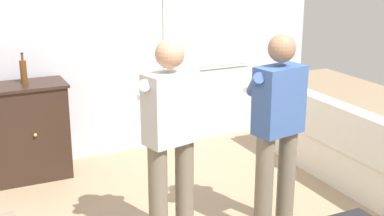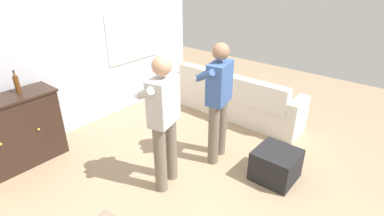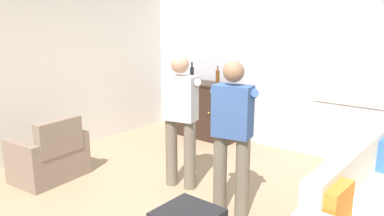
{
  "view_description": "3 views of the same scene",
  "coord_description": "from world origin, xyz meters",
  "px_view_note": "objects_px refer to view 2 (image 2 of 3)",
  "views": [
    {
      "loc": [
        -1.7,
        -3.11,
        2.31
      ],
      "look_at": [
        -0.06,
        0.36,
        1.16
      ],
      "focal_mm": 50.0,
      "sensor_mm": 36.0,
      "label": 1
    },
    {
      "loc": [
        -2.35,
        -1.75,
        2.56
      ],
      "look_at": [
        -0.05,
        0.15,
        1.1
      ],
      "focal_mm": 28.0,
      "sensor_mm": 36.0,
      "label": 2
    },
    {
      "loc": [
        2.74,
        -2.92,
        2.07
      ],
      "look_at": [
        0.07,
        0.34,
        1.09
      ],
      "focal_mm": 35.0,
      "sensor_mm": 36.0,
      "label": 3
    }
  ],
  "objects_px": {
    "couch": "(233,100)",
    "sideboard_cabinet": "(13,133)",
    "ottoman": "(276,165)",
    "person_standing_right": "(218,98)",
    "person_standing_left": "(163,118)",
    "bottle_wine_green": "(17,84)"
  },
  "relations": [
    {
      "from": "person_standing_right",
      "to": "couch",
      "type": "bearing_deg",
      "value": 22.2
    },
    {
      "from": "sideboard_cabinet",
      "to": "ottoman",
      "type": "bearing_deg",
      "value": -55.43
    },
    {
      "from": "ottoman",
      "to": "person_standing_right",
      "type": "bearing_deg",
      "value": 96.98
    },
    {
      "from": "couch",
      "to": "sideboard_cabinet",
      "type": "height_order",
      "value": "sideboard_cabinet"
    },
    {
      "from": "person_standing_right",
      "to": "sideboard_cabinet",
      "type": "bearing_deg",
      "value": 133.05
    },
    {
      "from": "couch",
      "to": "bottle_wine_green",
      "type": "bearing_deg",
      "value": 152.14
    },
    {
      "from": "bottle_wine_green",
      "to": "ottoman",
      "type": "bearing_deg",
      "value": -58.8
    },
    {
      "from": "bottle_wine_green",
      "to": "person_standing_left",
      "type": "distance_m",
      "value": 2.05
    },
    {
      "from": "person_standing_right",
      "to": "person_standing_left",
      "type": "bearing_deg",
      "value": 169.41
    },
    {
      "from": "couch",
      "to": "person_standing_right",
      "type": "distance_m",
      "value": 1.48
    },
    {
      "from": "couch",
      "to": "person_standing_right",
      "type": "relative_size",
      "value": 1.47
    },
    {
      "from": "person_standing_left",
      "to": "bottle_wine_green",
      "type": "bearing_deg",
      "value": 112.77
    },
    {
      "from": "couch",
      "to": "sideboard_cabinet",
      "type": "bearing_deg",
      "value": 154.39
    },
    {
      "from": "sideboard_cabinet",
      "to": "person_standing_left",
      "type": "height_order",
      "value": "person_standing_left"
    },
    {
      "from": "bottle_wine_green",
      "to": "person_standing_right",
      "type": "xyz_separation_m",
      "value": [
        1.66,
        -2.05,
        -0.19
      ]
    },
    {
      "from": "couch",
      "to": "person_standing_left",
      "type": "distance_m",
      "value": 2.23
    },
    {
      "from": "couch",
      "to": "bottle_wine_green",
      "type": "height_order",
      "value": "bottle_wine_green"
    },
    {
      "from": "couch",
      "to": "person_standing_left",
      "type": "bearing_deg",
      "value": -170.69
    },
    {
      "from": "sideboard_cabinet",
      "to": "person_standing_right",
      "type": "distance_m",
      "value": 2.78
    },
    {
      "from": "couch",
      "to": "sideboard_cabinet",
      "type": "relative_size",
      "value": 2.03
    },
    {
      "from": "bottle_wine_green",
      "to": "person_standing_right",
      "type": "bearing_deg",
      "value": -50.96
    },
    {
      "from": "sideboard_cabinet",
      "to": "person_standing_left",
      "type": "relative_size",
      "value": 0.73
    }
  ]
}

